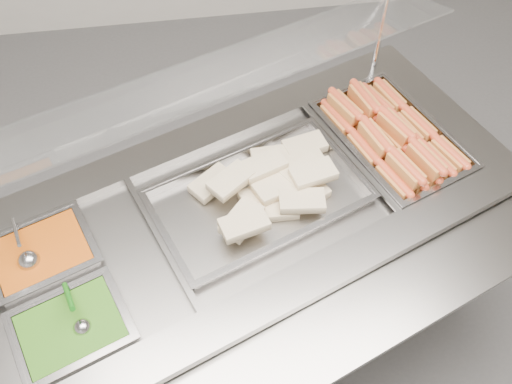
{
  "coord_description": "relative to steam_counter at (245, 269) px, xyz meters",
  "views": [
    {
      "loc": [
        -0.17,
        -0.76,
        2.31
      ],
      "look_at": [
        -0.02,
        0.32,
        0.87
      ],
      "focal_mm": 40.0,
      "sensor_mm": 36.0,
      "label": 1
    }
  ],
  "objects": [
    {
      "name": "pan_wraps",
      "position": [
        0.05,
        0.02,
        0.4
      ],
      "size": [
        0.74,
        0.59,
        0.07
      ],
      "color": "gray",
      "rests_on": "steam_counter"
    },
    {
      "name": "hotdogs_in_buns",
      "position": [
        0.54,
        0.21,
        0.43
      ],
      "size": [
        0.44,
        0.55,
        0.11
      ],
      "color": "#A85723",
      "rests_on": "pan_hotdogs"
    },
    {
      "name": "sneeze_guard",
      "position": [
        -0.08,
        0.19,
        0.77
      ],
      "size": [
        1.56,
        0.83,
        0.42
      ],
      "color": "silver",
      "rests_on": "steam_counter"
    },
    {
      "name": "tray_rail",
      "position": [
        0.18,
        -0.45,
        0.38
      ],
      "size": [
        1.68,
        0.93,
        0.05
      ],
      "color": "gray",
      "rests_on": "steam_counter"
    },
    {
      "name": "pan_peas",
      "position": [
        -0.52,
        -0.35,
        0.39
      ],
      "size": [
        0.35,
        0.32,
        0.1
      ],
      "color": "gray",
      "rests_on": "steam_counter"
    },
    {
      "name": "ladle",
      "position": [
        -0.65,
        -0.12,
        0.44
      ],
      "size": [
        0.1,
        0.18,
        0.13
      ],
      "color": "#A8A7AC",
      "rests_on": "pan_beans"
    },
    {
      "name": "tortilla_wraps",
      "position": [
        0.11,
        0.05,
        0.44
      ],
      "size": [
        0.49,
        0.44,
        0.09
      ],
      "color": "tan",
      "rests_on": "pan_wraps"
    },
    {
      "name": "pan_beans",
      "position": [
        -0.62,
        -0.1,
        0.39
      ],
      "size": [
        0.35,
        0.32,
        0.1
      ],
      "color": "gray",
      "rests_on": "steam_counter"
    },
    {
      "name": "steam_counter",
      "position": [
        0.0,
        0.0,
        0.0
      ],
      "size": [
        1.95,
        1.39,
        0.86
      ],
      "color": "slate",
      "rests_on": "ground"
    },
    {
      "name": "serving_spoon",
      "position": [
        -0.49,
        -0.35,
        0.44
      ],
      "size": [
        0.09,
        0.16,
        0.13
      ],
      "color": "#A8A7AC",
      "rests_on": "pan_peas"
    },
    {
      "name": "pan_hotdogs",
      "position": [
        0.55,
        0.22,
        0.39
      ],
      "size": [
        0.49,
        0.6,
        0.1
      ],
      "color": "gray",
      "rests_on": "steam_counter"
    }
  ]
}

